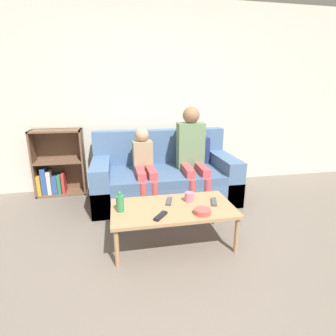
{
  "coord_description": "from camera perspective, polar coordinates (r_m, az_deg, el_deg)",
  "views": [
    {
      "loc": [
        -0.51,
        -1.47,
        1.42
      ],
      "look_at": [
        0.02,
        1.23,
        0.59
      ],
      "focal_mm": 28.0,
      "sensor_mm": 36.0,
      "label": 1
    }
  ],
  "objects": [
    {
      "name": "person_child",
      "position": [
        3.27,
        -5.21,
        1.1
      ],
      "size": [
        0.25,
        0.65,
        0.96
      ],
      "rotation": [
        0.0,
        0.0,
        0.03
      ],
      "color": "#C6474C",
      "rests_on": "ground_plane"
    },
    {
      "name": "snack_bowl",
      "position": [
        2.34,
        7.51,
        -9.38
      ],
      "size": [
        0.15,
        0.15,
        0.05
      ],
      "color": "#DB4C47",
      "rests_on": "coffee_table"
    },
    {
      "name": "tv_remote_1",
      "position": [
        2.58,
        9.97,
        -7.26
      ],
      "size": [
        0.1,
        0.18,
        0.02
      ],
      "rotation": [
        0.0,
        0.0,
        -0.3
      ],
      "color": "#47474C",
      "rests_on": "coffee_table"
    },
    {
      "name": "tv_remote_0",
      "position": [
        2.28,
        -1.64,
        -10.39
      ],
      "size": [
        0.14,
        0.16,
        0.02
      ],
      "rotation": [
        0.0,
        0.0,
        -0.66
      ],
      "color": "black",
      "rests_on": "coffee_table"
    },
    {
      "name": "ground_plane",
      "position": [
        2.11,
        6.56,
        -25.84
      ],
      "size": [
        22.0,
        22.0,
        0.0
      ],
      "primitive_type": "plane",
      "color": "#70665B"
    },
    {
      "name": "couch",
      "position": [
        3.51,
        -0.78,
        -2.12
      ],
      "size": [
        1.83,
        0.94,
        0.88
      ],
      "color": "#4C6B93",
      "rests_on": "ground_plane"
    },
    {
      "name": "coffee_table",
      "position": [
        2.48,
        1.06,
        -9.16
      ],
      "size": [
        1.14,
        0.61,
        0.37
      ],
      "color": "#A87F56",
      "rests_on": "ground_plane"
    },
    {
      "name": "bookshelf",
      "position": [
        3.96,
        -22.91,
        0.01
      ],
      "size": [
        0.66,
        0.28,
        0.91
      ],
      "color": "brown",
      "rests_on": "ground_plane"
    },
    {
      "name": "tv_remote_2",
      "position": [
        2.55,
        0.25,
        -7.24
      ],
      "size": [
        0.09,
        0.18,
        0.02
      ],
      "rotation": [
        0.0,
        0.0,
        -0.29
      ],
      "color": "#47474C",
      "rests_on": "coffee_table"
    },
    {
      "name": "bottle",
      "position": [
        2.39,
        -10.4,
        -7.54
      ],
      "size": [
        0.07,
        0.07,
        0.18
      ],
      "color": "#33844C",
      "rests_on": "coffee_table"
    },
    {
      "name": "person_adult",
      "position": [
        3.4,
        5.21,
        4.29
      ],
      "size": [
        0.35,
        0.65,
        1.22
      ],
      "rotation": [
        0.0,
        0.0,
        -0.03
      ],
      "color": "#C6474C",
      "rests_on": "ground_plane"
    },
    {
      "name": "cup_near",
      "position": [
        2.57,
        4.63,
        -6.3
      ],
      "size": [
        0.09,
        0.09,
        0.09
      ],
      "color": "pink",
      "rests_on": "coffee_table"
    },
    {
      "name": "wall_back",
      "position": [
        3.91,
        -3.76,
        14.92
      ],
      "size": [
        12.0,
        0.06,
        2.6
      ],
      "color": "beige",
      "rests_on": "ground_plane"
    }
  ]
}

